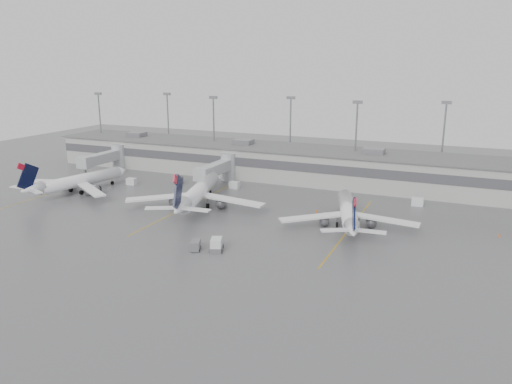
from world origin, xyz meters
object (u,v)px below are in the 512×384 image
at_px(jet_far_left, 77,181).
at_px(jet_mid_left, 197,192).
at_px(baggage_tug, 216,246).
at_px(jet_mid_right, 348,212).

relative_size(jet_far_left, jet_mid_left, 0.89).
distance_m(jet_mid_left, baggage_tug, 25.25).
xyz_separation_m(jet_far_left, baggage_tug, (46.99, -19.42, -2.12)).
distance_m(jet_far_left, jet_mid_right, 63.79).
height_order(jet_mid_left, baggage_tug, jet_mid_left).
relative_size(jet_mid_left, jet_mid_right, 1.16).
relative_size(jet_far_left, jet_mid_right, 1.03).
bearing_deg(jet_far_left, jet_mid_left, 12.81).
distance_m(jet_far_left, baggage_tug, 50.89).
xyz_separation_m(jet_mid_right, baggage_tug, (-16.79, -20.39, -2.09)).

